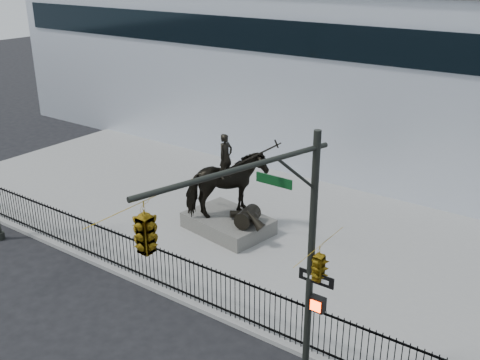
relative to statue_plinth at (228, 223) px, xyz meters
The scene contains 7 objects.
ground 5.97m from the statue_plinth, 91.48° to the right, with size 120.00×120.00×0.00m, color black.
plaza 1.13m from the statue_plinth, 98.28° to the left, with size 30.00×12.00×0.15m, color gray.
building 14.62m from the statue_plinth, 90.62° to the left, with size 44.00×14.00×9.00m, color silver.
picket_fence 4.72m from the statue_plinth, 91.87° to the right, with size 22.10×0.10×1.50m.
statue_plinth is the anchor object (origin of this frame).
equestrian_statue 1.63m from the statue_plinth, ahead, with size 4.25×2.97×3.63m.
traffic_signal_right 11.06m from the statue_plinth, 51.55° to the right, with size 2.17×6.86×7.00m.
Camera 1 is at (12.56, -10.49, 10.55)m, focal length 42.00 mm.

